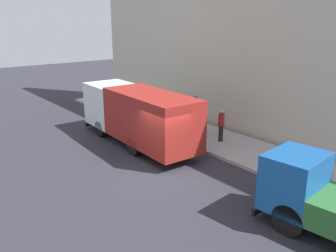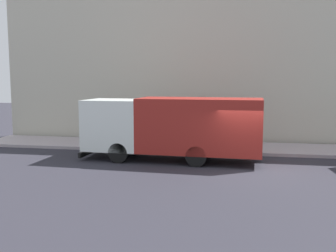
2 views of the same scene
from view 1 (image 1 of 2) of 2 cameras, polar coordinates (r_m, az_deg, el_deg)
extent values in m
plane|color=#2B2A33|center=(15.63, -1.57, -7.12)|extent=(80.00, 80.00, 0.00)
cube|color=#AC9FA4|center=(18.60, 10.02, -3.10)|extent=(3.37, 30.00, 0.16)
cube|color=beige|center=(19.21, 15.46, 15.62)|extent=(0.50, 30.00, 12.25)
cube|color=white|center=(20.75, -9.07, 3.55)|extent=(2.42, 2.72, 2.36)
cube|color=black|center=(21.82, -10.68, 4.88)|extent=(1.94, 0.14, 1.32)
cube|color=maroon|center=(17.30, -2.78, 1.23)|extent=(2.55, 5.67, 2.47)
cube|color=black|center=(22.29, -10.54, 0.72)|extent=(2.22, 0.21, 0.24)
cylinder|color=black|center=(20.18, -10.76, -0.41)|extent=(0.34, 0.93, 0.91)
cylinder|color=black|center=(21.07, -5.84, 0.55)|extent=(0.34, 0.93, 0.91)
cylinder|color=black|center=(17.17, -5.52, -3.29)|extent=(0.34, 0.93, 0.91)
cylinder|color=black|center=(18.22, -0.09, -2.00)|extent=(0.34, 0.93, 0.91)
cube|color=#164F97|center=(12.09, 19.77, -8.30)|extent=(2.11, 1.78, 1.82)
cube|color=black|center=(12.31, 16.64, -6.42)|extent=(1.64, 0.23, 1.02)
cube|color=black|center=(12.93, 15.82, -11.88)|extent=(1.88, 0.31, 0.24)
cylinder|color=black|center=(11.72, 18.89, -14.09)|extent=(0.40, 1.05, 1.02)
cylinder|color=black|center=(13.07, 22.26, -11.09)|extent=(0.40, 1.05, 1.02)
cylinder|color=brown|center=(20.79, 0.17, 0.81)|extent=(0.31, 0.31, 0.87)
cylinder|color=tan|center=(20.60, 0.17, 2.75)|extent=(0.41, 0.41, 0.58)
sphere|color=#DA9E85|center=(20.50, 0.17, 3.83)|extent=(0.22, 0.22, 0.22)
cylinder|color=#423B4B|center=(20.06, 5.33, 0.19)|extent=(0.35, 0.35, 0.91)
cylinder|color=#2D2124|center=(19.86, 5.38, 2.22)|extent=(0.47, 0.47, 0.55)
sphere|color=#996D4B|center=(19.76, 5.41, 3.32)|extent=(0.23, 0.23, 0.23)
cylinder|color=#281E25|center=(18.79, 8.52, -1.18)|extent=(0.32, 0.32, 0.85)
cylinder|color=#A32320|center=(18.57, 8.62, 1.04)|extent=(0.43, 0.43, 0.66)
sphere|color=tan|center=(18.46, 8.68, 2.35)|extent=(0.21, 0.21, 0.21)
cylinder|color=#4C5156|center=(18.37, 4.24, 1.15)|extent=(0.08, 0.08, 2.45)
cube|color=blue|center=(18.15, 4.26, 4.13)|extent=(0.44, 0.03, 0.36)
camera|label=2|loc=(14.26, -69.39, -4.77)|focal=41.08mm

